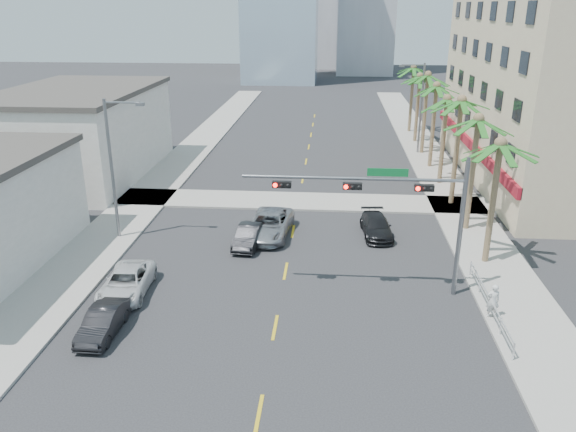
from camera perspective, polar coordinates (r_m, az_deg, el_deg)
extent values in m
plane|color=#262628|center=(23.65, -2.34, -16.36)|extent=(260.00, 260.00, 0.00)
cube|color=gray|center=(42.34, 17.33, 0.14)|extent=(4.00, 120.00, 0.15)
cube|color=gray|center=(43.69, -15.01, 1.01)|extent=(4.00, 120.00, 0.15)
cube|color=gray|center=(43.19, 1.07, 1.51)|extent=(80.00, 4.00, 0.15)
cube|color=#CEB391|center=(52.96, 26.73, 11.20)|extent=(15.00, 28.00, 15.00)
cube|color=maroon|center=(51.43, 18.02, 7.02)|extent=(0.30, 28.00, 0.80)
cube|color=beige|center=(52.70, -20.35, 7.73)|extent=(11.00, 18.00, 7.20)
cylinder|color=slate|center=(29.52, 17.10, -1.42)|extent=(0.24, 0.24, 7.20)
cylinder|color=slate|center=(27.94, 6.58, 3.81)|extent=(11.00, 0.16, 0.16)
cube|color=#0C662D|center=(27.96, 10.10, 4.38)|extent=(2.00, 0.05, 0.40)
cube|color=black|center=(28.25, 13.67, 2.80)|extent=(0.95, 0.28, 0.32)
sphere|color=#FF0C05|center=(28.05, 13.07, 2.72)|extent=(0.22, 0.22, 0.22)
cube|color=black|center=(27.90, 6.56, 3.03)|extent=(0.95, 0.28, 0.32)
sphere|color=#FF0C05|center=(27.74, 5.90, 2.95)|extent=(0.22, 0.22, 0.22)
cube|color=black|center=(27.98, -0.63, 3.22)|extent=(0.95, 0.28, 0.32)
sphere|color=#FF0C05|center=(27.86, -1.32, 3.14)|extent=(0.22, 0.22, 0.22)
cylinder|color=brown|center=(33.80, 20.04, 1.02)|extent=(0.36, 0.36, 7.20)
cylinder|color=brown|center=(38.54, 18.17, 3.87)|extent=(0.36, 0.36, 7.56)
cylinder|color=brown|center=(43.39, 16.70, 6.08)|extent=(0.36, 0.36, 7.92)
cylinder|color=brown|center=(48.42, 15.46, 7.22)|extent=(0.36, 0.36, 7.20)
cylinder|color=brown|center=(53.39, 14.51, 8.71)|extent=(0.36, 0.36, 7.56)
cylinder|color=brown|center=(58.39, 13.70, 9.94)|extent=(0.36, 0.36, 7.92)
cylinder|color=brown|center=(63.51, 12.99, 10.49)|extent=(0.36, 0.36, 7.20)
cylinder|color=brown|center=(68.57, 12.41, 11.41)|extent=(0.36, 0.36, 7.56)
cylinder|color=slate|center=(36.76, -17.45, 4.34)|extent=(0.20, 0.20, 9.00)
cylinder|color=slate|center=(35.46, -16.51, 11.01)|extent=(2.20, 0.12, 0.12)
cube|color=slate|center=(35.11, -14.78, 10.92)|extent=(0.50, 0.25, 0.18)
cylinder|color=slate|center=(58.24, 13.36, 10.48)|extent=(0.20, 0.20, 9.00)
cylinder|color=slate|center=(57.52, 12.60, 14.75)|extent=(2.20, 0.12, 0.12)
cube|color=slate|center=(57.39, 11.47, 14.72)|extent=(0.50, 0.25, 0.18)
cylinder|color=silver|center=(29.35, 19.76, -8.47)|extent=(0.08, 8.00, 0.08)
cylinder|color=silver|center=(29.19, 19.84, -7.87)|extent=(0.08, 8.00, 0.08)
cylinder|color=silver|center=(26.09, 21.92, -12.79)|extent=(0.08, 0.08, 1.00)
cylinder|color=silver|center=(27.71, 20.76, -10.55)|extent=(0.08, 0.08, 1.00)
cylinder|color=silver|center=(29.37, 19.75, -8.55)|extent=(0.08, 0.08, 1.00)
cylinder|color=silver|center=(31.08, 18.85, -6.78)|extent=(0.08, 0.08, 1.00)
cylinder|color=silver|center=(32.81, 18.06, -5.18)|extent=(0.08, 0.08, 1.00)
imported|color=black|center=(27.46, -18.28, -10.20)|extent=(1.35, 3.82, 1.26)
imported|color=silver|center=(30.64, -16.08, -6.50)|extent=(2.46, 4.90, 1.33)
imported|color=black|center=(35.30, -4.03, -2.04)|extent=(1.70, 4.03, 1.29)
imported|color=#A8A8AD|center=(36.69, -1.92, -0.87)|extent=(3.10, 5.83, 1.56)
imported|color=black|center=(37.22, 8.96, -1.03)|extent=(2.16, 4.55, 1.28)
imported|color=silver|center=(28.74, 20.10, -8.10)|extent=(0.65, 0.44, 1.73)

